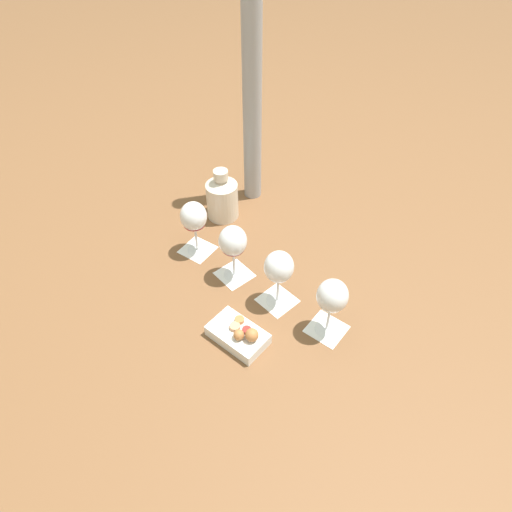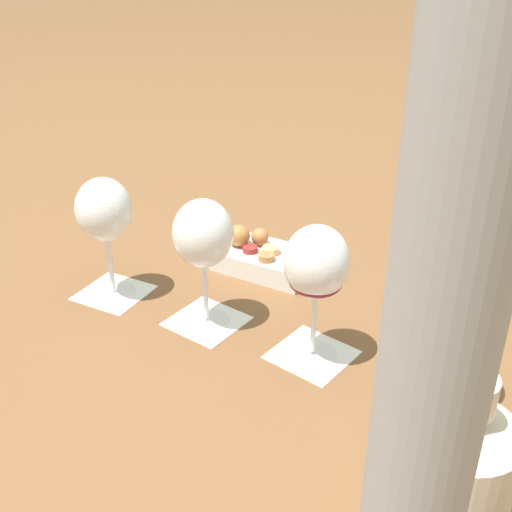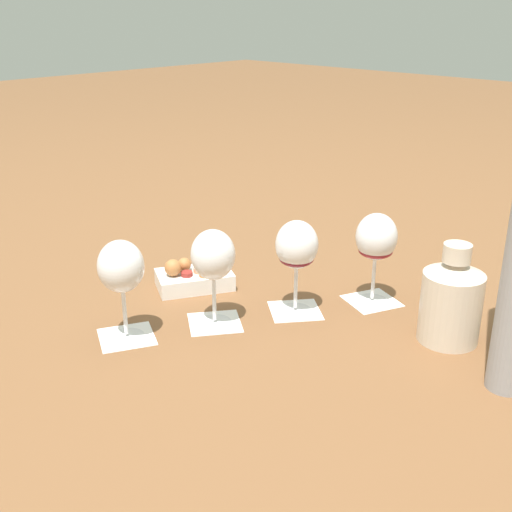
# 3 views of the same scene
# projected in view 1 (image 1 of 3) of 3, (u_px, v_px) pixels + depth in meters

# --- Properties ---
(ground_plane) EXTENTS (8.00, 8.00, 0.00)m
(ground_plane) POSITION_uv_depth(u_px,v_px,m) (257.00, 287.00, 1.31)
(ground_plane) COLOR brown
(tasting_card_0) EXTENTS (0.12, 0.12, 0.00)m
(tasting_card_0) POSITION_uv_depth(u_px,v_px,m) (198.00, 250.00, 1.42)
(tasting_card_0) COLOR white
(tasting_card_0) RESTS_ON ground_plane
(tasting_card_1) EXTENTS (0.13, 0.13, 0.00)m
(tasting_card_1) POSITION_uv_depth(u_px,v_px,m) (234.00, 274.00, 1.34)
(tasting_card_1) COLOR white
(tasting_card_1) RESTS_ON ground_plane
(tasting_card_2) EXTENTS (0.13, 0.13, 0.00)m
(tasting_card_2) POSITION_uv_depth(u_px,v_px,m) (277.00, 300.00, 1.27)
(tasting_card_2) COLOR white
(tasting_card_2) RESTS_ON ground_plane
(tasting_card_3) EXTENTS (0.12, 0.12, 0.00)m
(tasting_card_3) POSITION_uv_depth(u_px,v_px,m) (326.00, 329.00, 1.20)
(tasting_card_3) COLOR white
(tasting_card_3) RESTS_ON ground_plane
(wine_glass_0) EXTENTS (0.08, 0.08, 0.18)m
(wine_glass_0) POSITION_uv_depth(u_px,v_px,m) (194.00, 218.00, 1.33)
(wine_glass_0) COLOR white
(wine_glass_0) RESTS_ON tasting_card_0
(wine_glass_1) EXTENTS (0.08, 0.08, 0.18)m
(wine_glass_1) POSITION_uv_depth(u_px,v_px,m) (233.00, 243.00, 1.25)
(wine_glass_1) COLOR white
(wine_glass_1) RESTS_ON tasting_card_1
(wine_glass_2) EXTENTS (0.08, 0.08, 0.18)m
(wine_glass_2) POSITION_uv_depth(u_px,v_px,m) (279.00, 269.00, 1.18)
(wine_glass_2) COLOR white
(wine_glass_2) RESTS_ON tasting_card_2
(wine_glass_3) EXTENTS (0.08, 0.08, 0.18)m
(wine_glass_3) POSITION_uv_depth(u_px,v_px,m) (332.00, 298.00, 1.11)
(wine_glass_3) COLOR white
(wine_glass_3) RESTS_ON tasting_card_3
(ceramic_vase) EXTENTS (0.10, 0.10, 0.18)m
(ceramic_vase) POSITION_uv_depth(u_px,v_px,m) (222.00, 197.00, 1.48)
(ceramic_vase) COLOR beige
(ceramic_vase) RESTS_ON ground_plane
(snack_dish) EXTENTS (0.18, 0.15, 0.07)m
(snack_dish) POSITION_uv_depth(u_px,v_px,m) (239.00, 335.00, 1.16)
(snack_dish) COLOR white
(snack_dish) RESTS_ON ground_plane
(umbrella_pole) EXTENTS (0.06, 0.06, 0.72)m
(umbrella_pole) POSITION_uv_depth(u_px,v_px,m) (252.00, 97.00, 1.37)
(umbrella_pole) COLOR #99999E
(umbrella_pole) RESTS_ON ground_plane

